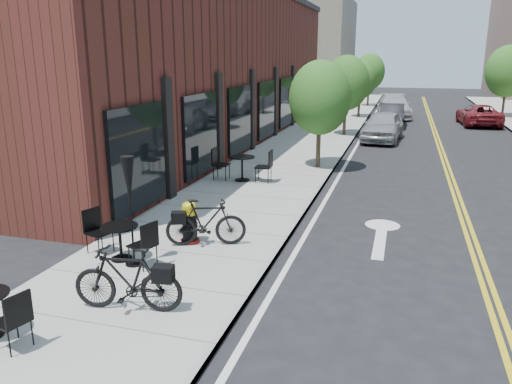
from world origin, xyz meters
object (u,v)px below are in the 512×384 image
(bicycle_left, at_px, (127,279))
(patio_umbrella, at_px, (129,188))
(parked_car_a, at_px, (383,126))
(parked_car_b, at_px, (392,115))
(parked_car_c, at_px, (394,106))
(bistro_set_b, at_px, (120,237))
(bicycle_right, at_px, (206,222))
(fire_hydrant, at_px, (190,222))
(bistro_set_c, at_px, (242,165))
(parked_car_far, at_px, (479,115))

(bicycle_left, height_order, patio_umbrella, patio_umbrella)
(parked_car_a, xyz_separation_m, parked_car_b, (0.25, 5.74, -0.07))
(bicycle_left, height_order, parked_car_a, parked_car_a)
(patio_umbrella, xyz_separation_m, parked_car_c, (4.13, 27.06, -0.91))
(bistro_set_b, distance_m, parked_car_b, 23.12)
(bicycle_right, bearing_deg, bistro_set_b, 111.09)
(bicycle_left, distance_m, bicycle_right, 2.98)
(fire_hydrant, height_order, patio_umbrella, patio_umbrella)
(fire_hydrant, bearing_deg, patio_umbrella, -101.36)
(fire_hydrant, xyz_separation_m, bistro_set_c, (-0.62, 5.60, 0.07))
(bistro_set_b, relative_size, bistro_set_c, 0.91)
(parked_car_a, height_order, parked_car_c, parked_car_c)
(bicycle_right, bearing_deg, fire_hydrant, 57.98)
(bicycle_right, distance_m, parked_car_a, 16.01)
(bicycle_left, xyz_separation_m, bicycle_right, (0.12, 2.98, -0.02))
(bistro_set_c, distance_m, patio_umbrella, 7.10)
(bistro_set_c, relative_size, parked_car_a, 0.45)
(bistro_set_b, height_order, bistro_set_c, bistro_set_c)
(fire_hydrant, distance_m, bicycle_left, 3.08)
(fire_hydrant, xyz_separation_m, patio_umbrella, (-0.55, -1.43, 1.09))
(patio_umbrella, height_order, parked_car_far, patio_umbrella)
(parked_car_b, height_order, parked_car_c, parked_car_c)
(bistro_set_b, bearing_deg, parked_car_a, 93.76)
(bistro_set_b, bearing_deg, bicycle_right, 59.61)
(bistro_set_c, xyz_separation_m, parked_car_a, (3.95, 10.06, 0.08))
(bistro_set_c, bearing_deg, parked_car_c, 76.38)
(bicycle_right, distance_m, patio_umbrella, 1.95)
(fire_hydrant, xyz_separation_m, bicycle_left, (0.29, -3.07, 0.09))
(bistro_set_c, xyz_separation_m, patio_umbrella, (0.07, -7.03, 1.02))
(bicycle_left, height_order, parked_car_c, parked_car_c)
(fire_hydrant, relative_size, parked_car_far, 0.21)
(parked_car_c, xyz_separation_m, parked_car_far, (4.99, -2.55, -0.12))
(patio_umbrella, height_order, parked_car_c, patio_umbrella)
(bicycle_left, bearing_deg, fire_hydrant, 176.29)
(patio_umbrella, bearing_deg, parked_car_a, 77.19)
(bistro_set_c, distance_m, parked_car_c, 20.47)
(bicycle_right, relative_size, parked_car_b, 0.44)
(parked_car_b, bearing_deg, bicycle_left, -98.89)
(bicycle_left, height_order, bistro_set_c, bicycle_left)
(fire_hydrant, relative_size, bistro_set_b, 0.54)
(patio_umbrella, bearing_deg, bicycle_right, 54.32)
(parked_car_far, bearing_deg, parked_car_b, 14.81)
(bicycle_left, xyz_separation_m, parked_car_b, (3.28, 24.46, -0.01))
(bicycle_right, distance_m, bistro_set_b, 1.80)
(parked_car_a, relative_size, parked_car_b, 1.08)
(parked_car_a, bearing_deg, bicycle_left, -93.92)
(parked_car_b, relative_size, parked_car_c, 0.76)
(parked_car_far, bearing_deg, bistro_set_c, 58.43)
(bicycle_left, height_order, parked_car_b, parked_car_b)
(bicycle_left, relative_size, bistro_set_c, 0.93)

